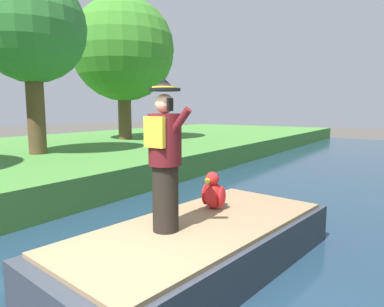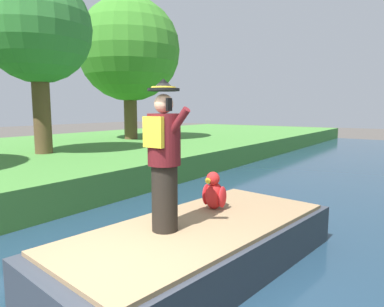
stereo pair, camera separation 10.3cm
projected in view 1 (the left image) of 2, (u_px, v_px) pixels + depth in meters
name	position (u px, v px, depth m)	size (l,w,h in m)	color
boat	(200.00, 246.00, 4.56)	(2.27, 4.38, 0.61)	#333842
person_pirate	(165.00, 157.00, 4.15)	(0.61, 0.42, 1.85)	black
parrot_plush	(213.00, 193.00, 5.17)	(0.36, 0.35, 0.57)	red
tree_tall	(31.00, 30.00, 10.19)	(3.21, 3.21, 5.36)	brown
tree_slender	(123.00, 50.00, 15.22)	(4.51, 4.51, 6.22)	brown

